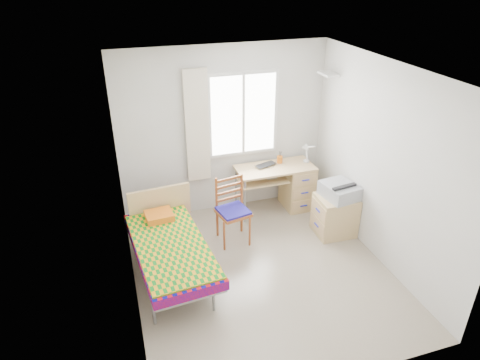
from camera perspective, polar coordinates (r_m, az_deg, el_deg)
name	(u,v)px	position (r m, az deg, el deg)	size (l,w,h in m)	color
floor	(262,271)	(5.72, 2.92, -12.03)	(3.50, 3.50, 0.00)	#BCAD93
ceiling	(268,72)	(4.54, 3.71, 14.24)	(3.50, 3.50, 0.00)	white
wall_back	(224,132)	(6.52, -2.17, 6.43)	(3.20, 3.20, 0.00)	silver
wall_left	(124,204)	(4.73, -15.22, -3.16)	(3.50, 3.50, 0.00)	silver
wall_right	(382,165)	(5.72, 18.46, 1.85)	(3.50, 3.50, 0.00)	silver
window	(243,115)	(6.49, 0.43, 8.71)	(1.10, 0.04, 1.30)	white
curtain	(197,127)	(6.31, -5.72, 7.04)	(0.35, 0.05, 1.70)	beige
floating_shelf	(328,74)	(6.50, 11.70, 13.69)	(0.20, 0.32, 0.03)	white
bed	(170,245)	(5.58, -9.33, -8.57)	(1.02, 1.91, 0.80)	#9A9CA2
desk	(293,184)	(6.92, 7.10, -0.51)	(1.22, 0.56, 0.76)	tan
chair	(233,206)	(6.02, -1.00, -3.55)	(0.49, 0.49, 0.96)	#A15F1F
cabinet	(335,215)	(6.42, 12.50, -4.59)	(0.57, 0.51, 0.60)	tan
printer	(339,190)	(6.23, 13.12, -1.35)	(0.50, 0.55, 0.21)	#ABADB3
laptop	(268,166)	(6.63, 3.71, 1.84)	(0.35, 0.22, 0.03)	black
pen_cup	(280,160)	(6.78, 5.31, 2.74)	(0.09, 0.09, 0.11)	orange
task_lamp	(307,151)	(6.66, 8.90, 3.81)	(0.22, 0.31, 0.38)	white
book	(265,177)	(6.70, 3.30, 0.37)	(0.17, 0.23, 0.02)	gray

